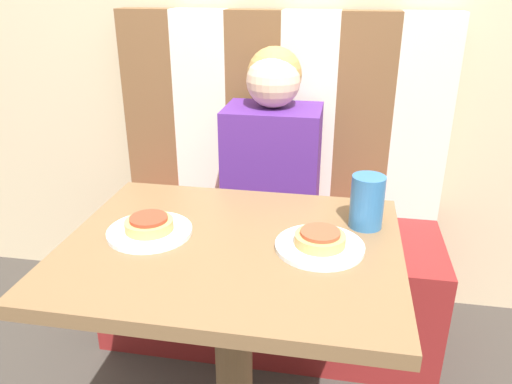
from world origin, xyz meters
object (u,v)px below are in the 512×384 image
Objects in this scene: plate_right at (320,246)px; pizza_right at (320,238)px; drinking_cup at (367,202)px; pizza_left at (149,224)px; plate_left at (150,232)px; person at (273,148)px.

plate_right is 0.02m from pizza_right.
plate_right is at bearing -127.87° from drinking_cup.
pizza_right is at bearing 0.00° from pizza_left.
plate_left is 0.42m from plate_right.
person reaches higher than pizza_right.
plate_right is at bearing 0.00° from plate_left.
person is at bearing 107.60° from plate_right.
pizza_left is 0.88× the size of drinking_cup.
plate_right is 0.42m from pizza_left.
plate_left is 0.55m from drinking_cup.
person reaches higher than plate_right.
pizza_left is 0.42m from pizza_right.
person is 0.70m from pizza_left.
plate_right is at bearing -172.87° from pizza_right.
pizza_right reaches higher than plate_left.
pizza_left is 0.55m from drinking_cup.
pizza_right is at bearing -127.87° from drinking_cup.
person is 3.20× the size of plate_left.
plate_right is (0.42, 0.00, 0.00)m from plate_left.
plate_left is 1.75× the size of pizza_left.
pizza_right reaches higher than plate_right.
person is at bearing 72.40° from pizza_left.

